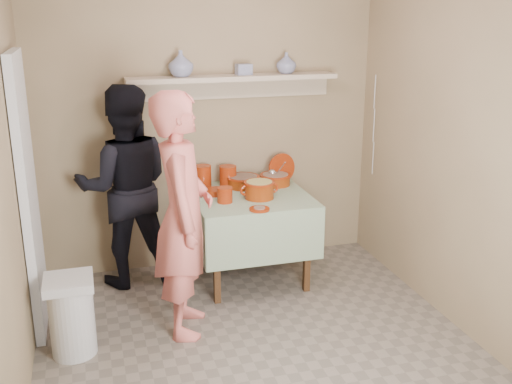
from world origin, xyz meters
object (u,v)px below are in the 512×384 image
object	(u,v)px
cazuela_rice	(259,188)
person_helper	(125,187)
serving_table	(250,208)
trash_bin	(72,316)
person_cook	(183,216)

from	to	relation	value
cazuela_rice	person_helper	bearing A→B (deg)	162.13
person_helper	serving_table	bearing A→B (deg)	169.44
cazuela_rice	trash_bin	bearing A→B (deg)	-155.03
person_helper	serving_table	distance (m)	1.05
person_cook	trash_bin	distance (m)	1.01
person_cook	serving_table	xyz separation A→B (m)	(0.68, 0.70, -0.23)
person_helper	trash_bin	xyz separation A→B (m)	(-0.47, -1.05, -0.56)
serving_table	trash_bin	size ratio (longest dim) A/B	1.74
person_helper	cazuela_rice	world-z (taller)	person_helper
person_helper	trash_bin	distance (m)	1.28
serving_table	cazuela_rice	size ratio (longest dim) A/B	2.95
person_helper	cazuela_rice	size ratio (longest dim) A/B	5.13
person_cook	serving_table	bearing A→B (deg)	-31.80
person_cook	cazuela_rice	world-z (taller)	person_cook
person_helper	serving_table	xyz separation A→B (m)	(1.01, -0.22, -0.20)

